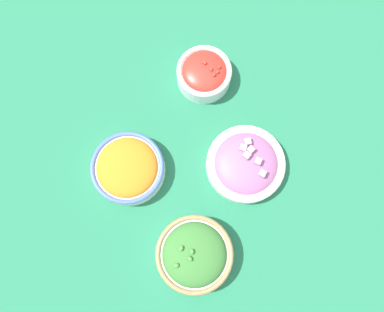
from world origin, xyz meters
name	(u,v)px	position (x,y,z in m)	size (l,w,h in m)	color
ground_plane	(192,158)	(0.00, 0.00, 0.00)	(3.00, 3.00, 0.00)	#23704C
bowl_carrots	(128,168)	(0.11, -0.11, 0.03)	(0.18, 0.18, 0.07)	silver
bowl_cherry_tomatoes	(204,73)	(-0.20, -0.09, 0.04)	(0.14, 0.14, 0.07)	silver
bowl_red_onion	(246,164)	(-0.06, 0.12, 0.03)	(0.19, 0.19, 0.07)	white
bowl_broccoli	(194,254)	(0.19, 0.13, 0.04)	(0.18, 0.18, 0.09)	silver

